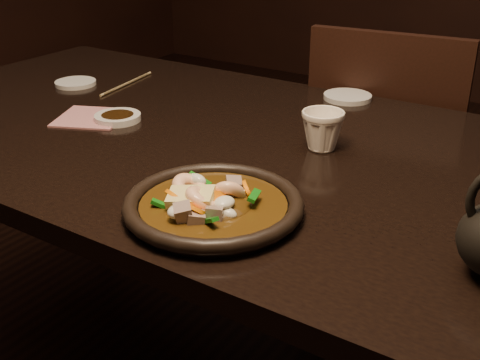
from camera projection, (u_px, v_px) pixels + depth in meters
The scene contains 10 objects.
table at pixel (189, 161), 1.35m from camera, with size 1.60×0.90×0.75m.
chair at pixel (387, 168), 1.75m from camera, with size 0.47×0.47×0.91m.
plate at pixel (213, 206), 0.96m from camera, with size 0.29×0.29×0.03m.
stirfry at pixel (210, 202), 0.95m from camera, with size 0.16×0.18×0.06m.
soy_dish at pixel (118, 117), 1.36m from camera, with size 0.10×0.10×0.01m, color silver.
saucer_left at pixel (76, 83), 1.62m from camera, with size 0.11×0.11×0.01m, color silver.
saucer_right at pixel (347, 97), 1.51m from camera, with size 0.12×0.12×0.01m, color silver.
tea_cup at pixel (322, 129), 1.19m from camera, with size 0.09×0.08×0.09m, color white.
chopsticks at pixel (127, 84), 1.62m from camera, with size 0.05×0.24×0.01m.
napkin at pixel (91, 117), 1.38m from camera, with size 0.14×0.14×0.00m, color #B46F71.
Camera 1 is at (0.77, -0.97, 1.21)m, focal length 45.00 mm.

